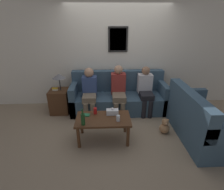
# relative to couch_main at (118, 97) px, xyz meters

# --- Properties ---
(ground_plane) EXTENTS (16.00, 16.00, 0.00)m
(ground_plane) POSITION_rel_couch_main_xyz_m (0.00, -0.50, -0.33)
(ground_plane) COLOR gray
(wall_back) EXTENTS (9.00, 0.08, 2.60)m
(wall_back) POSITION_rel_couch_main_xyz_m (0.00, 0.43, 0.97)
(wall_back) COLOR silver
(wall_back) RESTS_ON ground_plane
(couch_main) EXTENTS (2.33, 0.82, 0.96)m
(couch_main) POSITION_rel_couch_main_xyz_m (0.00, 0.00, 0.00)
(couch_main) COLOR #385166
(couch_main) RESTS_ON ground_plane
(couch_side) EXTENTS (0.82, 1.59, 0.96)m
(couch_side) POSITION_rel_couch_main_xyz_m (1.47, -1.22, 0.00)
(couch_side) COLOR #385166
(couch_side) RESTS_ON ground_plane
(coffee_table) EXTENTS (1.01, 0.56, 0.47)m
(coffee_table) POSITION_rel_couch_main_xyz_m (-0.38, -1.22, 0.07)
(coffee_table) COLOR #4C2D19
(coffee_table) RESTS_ON ground_plane
(side_table_with_lamp) EXTENTS (0.45, 0.45, 0.99)m
(side_table_with_lamp) POSITION_rel_couch_main_xyz_m (-1.46, -0.09, 0.01)
(side_table_with_lamp) COLOR #4C2D19
(side_table_with_lamp) RESTS_ON ground_plane
(wine_bottle) EXTENTS (0.07, 0.07, 0.30)m
(wine_bottle) POSITION_rel_couch_main_xyz_m (-0.73, -1.42, 0.26)
(wine_bottle) COLOR #19421E
(wine_bottle) RESTS_ON coffee_table
(drinking_glass) EXTENTS (0.07, 0.07, 0.11)m
(drinking_glass) POSITION_rel_couch_main_xyz_m (-0.11, -1.34, 0.20)
(drinking_glass) COLOR silver
(drinking_glass) RESTS_ON coffee_table
(book_stack) EXTENTS (0.17, 0.12, 0.02)m
(book_stack) POSITION_rel_couch_main_xyz_m (-0.71, -1.11, 0.15)
(book_stack) COLOR #237547
(book_stack) RESTS_ON coffee_table
(soda_can) EXTENTS (0.07, 0.07, 0.12)m
(soda_can) POSITION_rel_couch_main_xyz_m (-0.53, -1.05, 0.20)
(soda_can) COLOR red
(soda_can) RESTS_ON coffee_table
(tissue_box) EXTENTS (0.23, 0.12, 0.14)m
(tissue_box) POSITION_rel_couch_main_xyz_m (-0.20, -1.09, 0.20)
(tissue_box) COLOR silver
(tissue_box) RESTS_ON coffee_table
(person_left) EXTENTS (0.34, 0.59, 1.13)m
(person_left) POSITION_rel_couch_main_xyz_m (-0.70, -0.21, 0.29)
(person_left) COLOR #756651
(person_left) RESTS_ON ground_plane
(person_middle) EXTENTS (0.34, 0.63, 1.18)m
(person_middle) POSITION_rel_couch_main_xyz_m (-0.02, -0.19, 0.30)
(person_middle) COLOR #756651
(person_middle) RESTS_ON ground_plane
(person_right) EXTENTS (0.34, 0.60, 1.13)m
(person_right) POSITION_rel_couch_main_xyz_m (0.64, -0.15, 0.28)
(person_right) COLOR black
(person_right) RESTS_ON ground_plane
(teddy_bear) EXTENTS (0.21, 0.21, 0.32)m
(teddy_bear) POSITION_rel_couch_main_xyz_m (0.87, -1.07, -0.19)
(teddy_bear) COLOR #A87A51
(teddy_bear) RESTS_ON ground_plane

